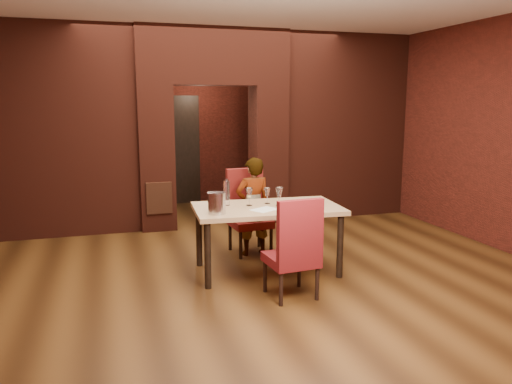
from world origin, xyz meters
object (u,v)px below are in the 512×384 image
(chair_near, at_px, (291,247))
(wine_glass_b, at_px, (267,196))
(person_seated, at_px, (253,207))
(chair_far, at_px, (250,212))
(dining_table, at_px, (267,239))
(wine_glass_a, at_px, (249,197))
(water_bottle, at_px, (227,192))
(wine_glass_c, at_px, (279,197))
(wine_bucket, at_px, (217,203))
(potted_plant, at_px, (295,228))

(chair_near, xyz_separation_m, wine_glass_b, (0.06, 0.97, 0.37))
(person_seated, relative_size, wine_glass_b, 6.76)
(chair_far, distance_m, person_seated, 0.12)
(dining_table, xyz_separation_m, wine_glass_a, (-0.20, 0.10, 0.51))
(wine_glass_b, distance_m, water_bottle, 0.51)
(wine_glass_c, height_order, wine_bucket, wine_bucket)
(dining_table, bearing_deg, person_seated, 90.98)
(chair_far, height_order, wine_bucket, chair_far)
(person_seated, xyz_separation_m, wine_glass_c, (0.11, -0.73, 0.26))
(dining_table, bearing_deg, water_bottle, 159.77)
(person_seated, distance_m, wine_glass_a, 0.70)
(water_bottle, bearing_deg, wine_bucket, -117.20)
(wine_glass_c, bearing_deg, dining_table, 171.37)
(dining_table, distance_m, chair_near, 0.83)
(chair_near, distance_m, wine_glass_b, 1.04)
(person_seated, height_order, water_bottle, person_seated)
(wine_glass_a, bearing_deg, water_bottle, 158.53)
(chair_far, height_order, wine_glass_a, chair_far)
(water_bottle, bearing_deg, person_seated, 46.44)
(chair_near, distance_m, wine_bucket, 0.98)
(wine_glass_a, bearing_deg, wine_glass_c, -19.86)
(wine_glass_b, bearing_deg, wine_bucket, -152.80)
(chair_far, bearing_deg, wine_glass_a, -111.76)
(chair_near, distance_m, potted_plant, 2.01)
(dining_table, height_order, potted_plant, dining_table)
(wine_glass_c, distance_m, water_bottle, 0.63)
(water_bottle, bearing_deg, wine_glass_b, -5.42)
(chair_far, bearing_deg, wine_glass_b, -91.71)
(chair_far, relative_size, water_bottle, 3.55)
(chair_far, xyz_separation_m, water_bottle, (-0.47, -0.59, 0.40))
(chair_near, relative_size, wine_glass_c, 4.80)
(chair_near, distance_m, wine_glass_a, 1.01)
(wine_glass_c, bearing_deg, person_seated, 98.30)
(chair_far, relative_size, wine_glass_c, 5.05)
(wine_glass_c, bearing_deg, wine_glass_a, 160.14)
(wine_glass_b, xyz_separation_m, wine_bucket, (-0.71, -0.37, 0.02))
(dining_table, relative_size, wine_bucket, 7.16)
(chair_far, bearing_deg, water_bottle, -132.95)
(person_seated, relative_size, wine_bucket, 5.47)
(wine_glass_a, xyz_separation_m, potted_plant, (0.96, 0.91, -0.69))
(wine_glass_a, xyz_separation_m, wine_glass_c, (0.34, -0.12, 0.01))
(person_seated, relative_size, water_bottle, 4.12)
(wine_glass_b, bearing_deg, person_seated, 91.50)
(wine_bucket, bearing_deg, person_seated, 52.94)
(chair_near, relative_size, wine_glass_b, 5.55)
(wine_glass_a, distance_m, potted_plant, 1.49)
(dining_table, distance_m, water_bottle, 0.75)
(chair_near, bearing_deg, water_bottle, -71.39)
(chair_near, height_order, person_seated, person_seated)
(dining_table, bearing_deg, wine_glass_c, -4.88)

